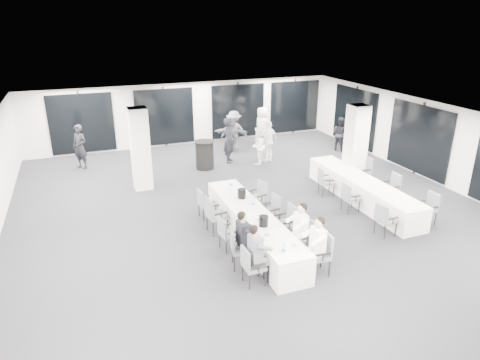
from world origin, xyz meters
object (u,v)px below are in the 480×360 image
(chair_side_left_far, at_px, (324,180))
(standing_guest_h, at_px, (340,132))
(chair_main_right_mid, at_px, (288,221))
(ice_bucket_near, at_px, (263,221))
(chair_side_right_far, at_px, (363,170))
(standing_guest_b, at_px, (258,143))
(chair_main_left_far, at_px, (204,202))
(standing_guest_d, at_px, (268,139))
(chair_main_right_far, at_px, (259,195))
(chair_side_right_mid, at_px, (392,186))
(standing_guest_c, at_px, (234,128))
(standing_guest_e, at_px, (262,124))
(chair_side_left_mid, at_px, (349,196))
(cocktail_table, at_px, (205,155))
(standing_guest_g, at_px, (80,144))
(chair_main_right_near, at_px, (321,251))
(standing_guest_a, at_px, (229,137))
(banquet_table_side, at_px, (362,190))
(ice_bucket_far, at_px, (242,194))
(chair_main_right_fourth, at_px, (272,209))
(chair_main_left_near, at_px, (251,264))
(standing_guest_f, at_px, (230,132))
(banquet_table_main, at_px, (252,226))
(chair_main_left_fourth, at_px, (214,213))
(chair_main_left_second, at_px, (238,246))
(chair_side_left_near, at_px, (384,218))
(chair_main_left_mid, at_px, (227,232))

(chair_side_left_far, height_order, standing_guest_h, standing_guest_h)
(chair_main_right_mid, bearing_deg, ice_bucket_near, 112.57)
(chair_side_right_far, height_order, standing_guest_b, standing_guest_b)
(chair_main_left_far, xyz_separation_m, chair_side_right_far, (5.86, 0.48, 0.09))
(chair_side_left_far, height_order, standing_guest_d, standing_guest_d)
(chair_main_right_far, xyz_separation_m, chair_side_right_mid, (4.19, -0.87, -0.00))
(chair_main_right_mid, bearing_deg, chair_side_right_mid, -77.83)
(standing_guest_c, relative_size, standing_guest_h, 1.16)
(standing_guest_e, bearing_deg, chair_side_left_mid, 164.72)
(cocktail_table, xyz_separation_m, standing_guest_g, (-4.46, 1.75, 0.42))
(chair_main_right_near, relative_size, standing_guest_d, 0.51)
(chair_main_left_far, height_order, chair_main_right_far, chair_main_right_far)
(standing_guest_a, relative_size, ice_bucket_near, 7.82)
(banquet_table_side, relative_size, chair_side_right_far, 4.81)
(chair_side_left_mid, bearing_deg, chair_side_left_far, -179.95)
(chair_side_left_mid, xyz_separation_m, standing_guest_d, (-0.29, 5.21, 0.47))
(cocktail_table, xyz_separation_m, chair_main_right_far, (0.40, -4.36, -0.01))
(chair_side_left_mid, bearing_deg, standing_guest_h, 149.31)
(standing_guest_d, height_order, ice_bucket_far, standing_guest_d)
(chair_main_right_fourth, relative_size, standing_guest_a, 0.44)
(chair_side_left_far, distance_m, ice_bucket_near, 4.34)
(standing_guest_d, bearing_deg, standing_guest_g, -42.94)
(banquet_table_side, bearing_deg, chair_main_left_near, -149.70)
(chair_main_left_far, relative_size, chair_side_right_mid, 0.93)
(chair_main_left_near, height_order, chair_main_right_mid, chair_main_right_mid)
(standing_guest_g, bearing_deg, standing_guest_b, 27.59)
(chair_main_left_far, height_order, standing_guest_g, standing_guest_g)
(chair_main_left_far, xyz_separation_m, standing_guest_a, (2.42, 4.62, 0.53))
(chair_side_left_far, bearing_deg, chair_main_right_fourth, -51.74)
(chair_main_left_near, bearing_deg, standing_guest_b, 154.18)
(chair_main_right_fourth, bearing_deg, chair_main_right_far, -8.92)
(standing_guest_f, bearing_deg, chair_main_left_far, 91.51)
(standing_guest_a, bearing_deg, standing_guest_e, -26.01)
(banquet_table_main, relative_size, standing_guest_a, 2.43)
(chair_main_left_fourth, distance_m, standing_guest_h, 9.21)
(chair_side_left_far, relative_size, standing_guest_d, 0.47)
(chair_side_left_mid, bearing_deg, standing_guest_g, -133.76)
(chair_main_left_second, bearing_deg, chair_side_right_far, 133.01)
(chair_main_right_near, height_order, chair_side_right_far, chair_side_right_far)
(cocktail_table, xyz_separation_m, chair_main_right_mid, (0.40, -6.24, 0.00))
(chair_side_left_near, height_order, chair_side_left_far, chair_side_left_near)
(chair_main_left_near, height_order, standing_guest_d, standing_guest_d)
(chair_main_right_far, height_order, standing_guest_g, standing_guest_g)
(chair_main_left_second, bearing_deg, chair_main_left_mid, -166.81)
(chair_main_left_mid, relative_size, chair_main_right_far, 0.92)
(chair_main_left_far, relative_size, chair_side_left_far, 0.98)
(standing_guest_b, bearing_deg, chair_side_left_far, 64.30)
(standing_guest_b, xyz_separation_m, standing_guest_c, (-0.23, 2.14, 0.13))
(standing_guest_h, xyz_separation_m, ice_bucket_near, (-6.67, -6.82, 0.03))
(banquet_table_side, distance_m, chair_side_right_mid, 0.94)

